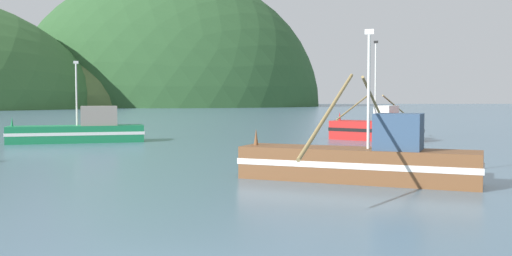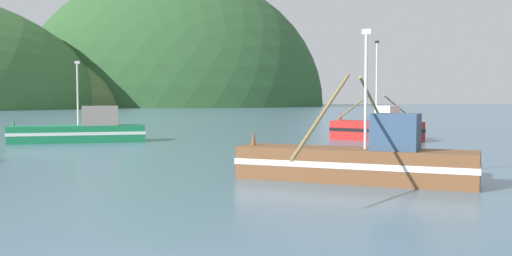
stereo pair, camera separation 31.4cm
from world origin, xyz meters
The scene contains 4 objects.
hill_far_right centered at (-26.82, 220.65, 0.00)m, with size 120.67×96.53×106.30m, color #2D562D.
fishing_boat_red centered at (12.62, 34.89, 0.89)m, with size 7.85×9.53×7.80m.
fishing_boat_green centered at (-10.01, 33.43, 0.91)m, with size 10.07×4.43×6.08m.
fishing_boat_brown centered at (6.75, 12.90, 0.85)m, with size 9.57×14.08×6.04m.
Camera 2 is at (2.21, -9.69, 3.35)m, focal length 40.15 mm.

